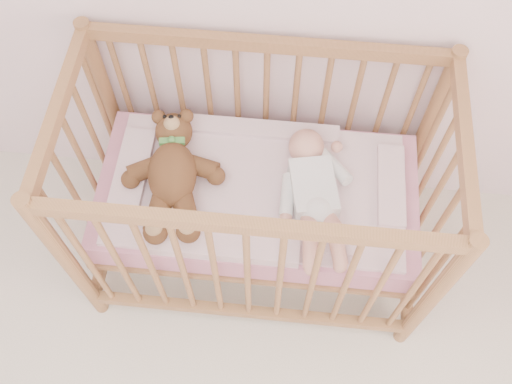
# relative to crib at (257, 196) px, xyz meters

# --- Properties ---
(crib) EXTENTS (1.36, 0.76, 1.00)m
(crib) POSITION_rel_crib_xyz_m (0.00, 0.00, 0.00)
(crib) COLOR #AE7949
(crib) RESTS_ON floor
(mattress) EXTENTS (1.22, 0.62, 0.13)m
(mattress) POSITION_rel_crib_xyz_m (0.00, 0.00, -0.01)
(mattress) COLOR pink
(mattress) RESTS_ON crib
(blanket) EXTENTS (1.10, 0.58, 0.06)m
(blanket) POSITION_rel_crib_xyz_m (0.00, 0.00, 0.06)
(blanket) COLOR pink
(blanket) RESTS_ON mattress
(baby) EXTENTS (0.41, 0.65, 0.15)m
(baby) POSITION_rel_crib_xyz_m (0.21, -0.02, 0.14)
(baby) COLOR white
(baby) RESTS_ON blanket
(teddy_bear) EXTENTS (0.48, 0.62, 0.16)m
(teddy_bear) POSITION_rel_crib_xyz_m (-0.31, -0.02, 0.15)
(teddy_bear) COLOR brown
(teddy_bear) RESTS_ON blanket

